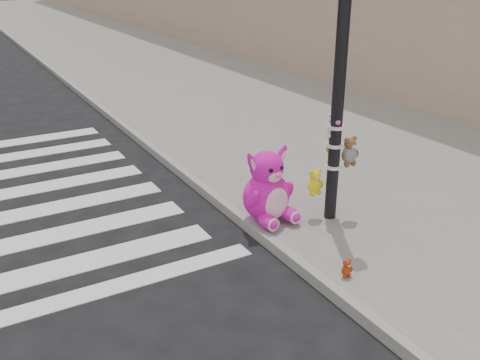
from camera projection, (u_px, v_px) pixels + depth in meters
sidewalk_near at (215, 89)px, 15.15m from camera, size 7.00×80.00×0.14m
curb_edge at (94, 104)px, 13.58m from camera, size 0.12×80.00×0.15m
signal_pole at (338, 100)px, 6.83m from camera, size 0.69×0.49×4.00m
pink_bunny at (268, 191)px, 7.21m from camera, size 0.74×0.80×1.04m
red_teddy at (347, 268)px, 5.98m from camera, size 0.16×0.12×0.22m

